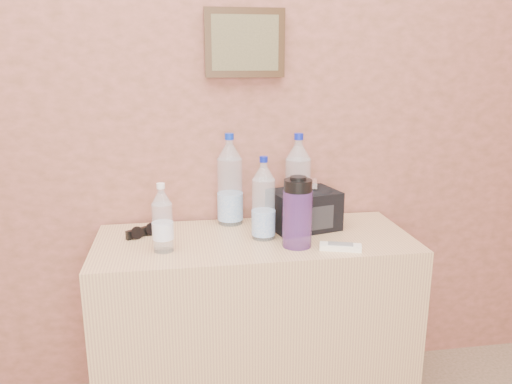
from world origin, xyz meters
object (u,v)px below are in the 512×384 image
at_px(pet_large_d, 263,203).
at_px(nalgene_bottle, 297,212).
at_px(dresser, 255,326).
at_px(pet_large_b, 230,184).
at_px(ac_remote, 340,247).
at_px(pet_small, 162,222).
at_px(foil_packet, 303,183).
at_px(sunglasses, 142,232).
at_px(pet_large_c, 298,185).
at_px(toiletry_bag, 304,207).

distance_m(pet_large_d, nalgene_bottle, 0.14).
height_order(dresser, pet_large_b, pet_large_b).
bearing_deg(ac_remote, pet_small, -170.25).
distance_m(dresser, pet_large_b, 0.55).
height_order(pet_large_b, foil_packet, pet_large_b).
height_order(dresser, pet_small, pet_small).
xyz_separation_m(sunglasses, foil_packet, (0.60, -0.00, 0.16)).
height_order(pet_large_b, nalgene_bottle, pet_large_b).
height_order(dresser, pet_large_c, pet_large_c).
relative_size(pet_large_b, sunglasses, 2.77).
relative_size(pet_large_b, toiletry_bag, 1.45).
height_order(pet_large_c, ac_remote, pet_large_c).
relative_size(pet_large_c, pet_large_d, 1.20).
bearing_deg(pet_small, toiletry_bag, 16.46).
relative_size(pet_large_d, nalgene_bottle, 1.21).
bearing_deg(pet_small, pet_large_d, 11.52).
bearing_deg(pet_small, nalgene_bottle, -3.39).
distance_m(pet_large_b, nalgene_bottle, 0.35).
xyz_separation_m(pet_large_d, foil_packet, (0.16, 0.08, 0.05)).
height_order(pet_large_b, ac_remote, pet_large_b).
xyz_separation_m(pet_large_c, nalgene_bottle, (-0.06, -0.23, -0.04)).
bearing_deg(pet_large_b, pet_large_d, -62.46).
xyz_separation_m(sunglasses, ac_remote, (0.67, -0.25, -0.01)).
bearing_deg(sunglasses, pet_large_c, -30.28).
xyz_separation_m(dresser, pet_small, (-0.32, -0.08, 0.46)).
relative_size(pet_large_b, foil_packet, 3.37).
relative_size(pet_large_c, toiletry_bag, 1.46).
relative_size(pet_large_b, pet_large_d, 1.19).
xyz_separation_m(pet_large_d, nalgene_bottle, (0.10, -0.10, -0.01)).
height_order(nalgene_bottle, sunglasses, nalgene_bottle).
bearing_deg(sunglasses, toiletry_bag, -35.33).
xyz_separation_m(nalgene_bottle, sunglasses, (-0.53, 0.19, -0.11)).
xyz_separation_m(pet_small, toiletry_bag, (0.52, 0.16, -0.02)).
bearing_deg(sunglasses, foil_packet, -35.18).
xyz_separation_m(pet_large_c, toiletry_bag, (0.01, -0.05, -0.07)).
relative_size(pet_large_c, sunglasses, 2.79).
bearing_deg(pet_small, ac_remote, -8.19).
bearing_deg(nalgene_bottle, dresser, 141.52).
bearing_deg(toiletry_bag, pet_large_d, -168.22).
bearing_deg(foil_packet, pet_large_b, 158.19).
bearing_deg(foil_packet, pet_large_d, -152.80).
xyz_separation_m(nalgene_bottle, ac_remote, (0.14, -0.06, -0.11)).
height_order(pet_large_c, foil_packet, pet_large_c).
relative_size(nalgene_bottle, ac_remote, 1.76).
bearing_deg(dresser, pet_large_b, 110.17).
bearing_deg(ac_remote, nalgene_bottle, 175.07).
bearing_deg(pet_large_c, pet_small, -157.94).
xyz_separation_m(pet_large_d, toiletry_bag, (0.17, 0.08, -0.05)).
relative_size(pet_large_d, ac_remote, 2.14).
xyz_separation_m(dresser, toiletry_bag, (0.20, 0.08, 0.44)).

